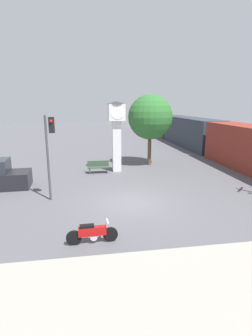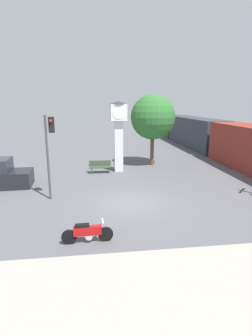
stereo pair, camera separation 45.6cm
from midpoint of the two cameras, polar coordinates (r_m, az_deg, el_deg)
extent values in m
plane|color=#56565B|center=(13.91, 0.12, -7.54)|extent=(120.00, 120.00, 0.00)
cube|color=#9E998E|center=(7.38, 11.40, -29.51)|extent=(36.00, 6.00, 0.10)
cylinder|color=black|center=(10.21, -4.73, -14.20)|extent=(0.57, 0.12, 0.57)
cylinder|color=black|center=(10.18, -12.60, -14.63)|extent=(0.57, 0.12, 0.57)
cube|color=#B71414|center=(10.08, -8.70, -13.41)|extent=(1.04, 0.25, 0.34)
cube|color=black|center=(9.98, -9.85, -12.36)|extent=(0.54, 0.24, 0.09)
cylinder|color=silver|center=(10.19, -8.38, -14.58)|extent=(0.27, 0.20, 0.26)
cube|color=silver|center=(9.96, -5.39, -11.47)|extent=(0.07, 0.42, 0.04)
cube|color=white|center=(19.89, -2.72, 4.75)|extent=(0.63, 0.63, 3.85)
cube|color=white|center=(19.64, -2.80, 12.03)|extent=(1.19, 1.19, 1.19)
cylinder|color=white|center=(19.04, -2.60, 11.97)|extent=(0.95, 0.02, 0.95)
cone|color=#333338|center=(19.63, -2.83, 14.05)|extent=(1.43, 1.43, 0.20)
cube|color=#333842|center=(32.81, 13.57, 7.62)|extent=(2.80, 12.45, 3.40)
cube|color=#425138|center=(45.09, 7.18, 9.52)|extent=(2.80, 12.45, 3.40)
cylinder|color=#47474C|center=(14.32, -17.52, 1.87)|extent=(0.12, 0.12, 4.51)
cube|color=black|center=(14.04, -16.82, 8.94)|extent=(0.28, 0.24, 0.80)
sphere|color=red|center=(13.88, -16.95, 9.71)|extent=(0.16, 0.16, 0.16)
cylinder|color=brown|center=(22.08, 4.53, 3.93)|extent=(0.30, 0.30, 2.54)
sphere|color=#2D6B2D|center=(21.77, 4.67, 10.99)|extent=(3.62, 3.62, 3.62)
cube|color=#384C38|center=(19.59, -6.71, 0.13)|extent=(1.60, 0.44, 0.08)
cube|color=#384C38|center=(19.71, -6.75, 0.97)|extent=(1.60, 0.06, 0.44)
cube|color=#384C38|center=(19.63, -8.55, -0.63)|extent=(0.08, 0.35, 0.41)
cube|color=#384C38|center=(19.68, -4.82, -0.49)|extent=(0.08, 0.35, 0.41)
camera|label=1|loc=(0.23, -90.86, -0.21)|focal=28.00mm
camera|label=2|loc=(0.23, 89.14, 0.21)|focal=28.00mm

